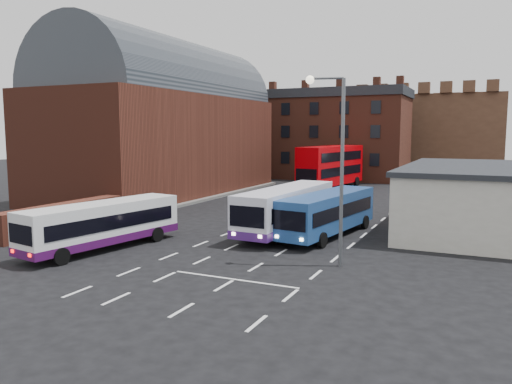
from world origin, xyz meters
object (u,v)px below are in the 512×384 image
at_px(bus_blue, 328,211).
at_px(pedestrian_red, 48,236).
at_px(pedestrian_beige, 37,241).
at_px(bus_white_inbound, 287,206).
at_px(bus_white_outbound, 103,222).
at_px(street_lamp, 335,153).
at_px(bus_red_double, 331,166).

bearing_deg(bus_blue, pedestrian_red, 46.30).
bearing_deg(pedestrian_beige, bus_white_inbound, -154.22).
distance_m(pedestrian_red, pedestrian_beige, 1.18).
xyz_separation_m(bus_white_outbound, bus_white_inbound, (7.52, 8.50, 0.19)).
relative_size(bus_white_outbound, street_lamp, 1.07).
bearing_deg(bus_blue, bus_white_inbound, 10.26).
distance_m(bus_red_double, pedestrian_beige, 37.05).
height_order(bus_white_outbound, pedestrian_red, bus_white_outbound).
bearing_deg(pedestrian_red, street_lamp, -169.79).
bearing_deg(street_lamp, bus_white_inbound, 127.38).
bearing_deg(pedestrian_red, bus_white_inbound, -137.95).
bearing_deg(bus_white_outbound, street_lamp, 18.57).
distance_m(bus_white_inbound, pedestrian_beige, 14.73).
distance_m(bus_blue, pedestrian_beige, 16.69).
relative_size(bus_white_inbound, bus_blue, 1.07).
bearing_deg(pedestrian_red, bus_red_double, -101.43).
bearing_deg(street_lamp, bus_blue, 109.04).
relative_size(bus_white_inbound, bus_red_double, 0.87).
bearing_deg(bus_white_inbound, pedestrian_beige, 51.58).
relative_size(bus_white_inbound, street_lamp, 1.19).
height_order(street_lamp, pedestrian_red, street_lamp).
xyz_separation_m(bus_blue, pedestrian_red, (-12.79, -10.09, -0.77)).
distance_m(bus_red_double, pedestrian_red, 36.02).
height_order(bus_blue, pedestrian_red, bus_blue).
height_order(bus_blue, street_lamp, street_lamp).
bearing_deg(bus_red_double, pedestrian_red, 89.71).
xyz_separation_m(bus_blue, pedestrian_beige, (-12.36, -11.19, -0.82)).
height_order(bus_white_outbound, bus_blue, bus_blue).
relative_size(bus_red_double, street_lamp, 1.37).
height_order(bus_blue, bus_red_double, bus_red_double).
relative_size(bus_blue, street_lamp, 1.11).
bearing_deg(street_lamp, bus_red_double, 106.63).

